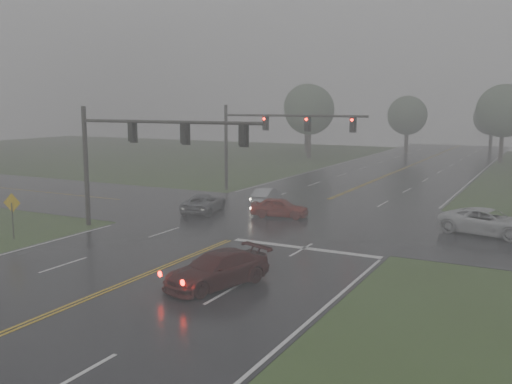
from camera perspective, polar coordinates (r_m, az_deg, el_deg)
The scene contains 17 objects.
ground at distance 22.19m, azimuth -21.91°, elevation -12.14°, with size 180.00×180.00×0.00m, color #344A1F.
main_road at distance 37.69m, azimuth 1.88°, elevation -3.00°, with size 18.00×160.00×0.02m, color black.
cross_street at distance 39.46m, azimuth 3.15°, elevation -2.47°, with size 120.00×14.00×0.02m, color black.
stop_bar at distance 30.91m, azimuth 4.85°, elevation -5.66°, with size 8.50×0.50×0.01m, color silver.
sedan_maroon at distance 24.73m, azimuth -3.89°, elevation -9.35°, with size 2.02×4.97×1.44m, color #380B0A.
sedan_red at distance 39.17m, azimuth 2.39°, elevation -2.55°, with size 1.59×3.96×1.35m, color maroon.
sedan_silver at distance 44.30m, azimuth 1.05°, elevation -1.22°, with size 1.34×3.84×1.27m, color #A0A3A8.
car_grey at distance 41.18m, azimuth -5.21°, elevation -2.02°, with size 2.16×4.69×1.30m, color #4F5156.
pickup_white at distance 36.61m, azimuth 22.14°, elevation -4.00°, with size 2.55×5.53×1.54m, color silver.
signal_gantry_near at distance 35.00m, azimuth -12.17°, elevation 4.66°, with size 12.80×0.33×7.57m.
signal_gantry_far at distance 49.47m, azimuth 1.04°, elevation 6.07°, with size 13.22×0.39×7.64m.
sign_diamond_west at distance 35.40m, azimuth -23.20°, elevation -1.51°, with size 1.09×0.29×2.68m.
tree_nw_a at distance 82.37m, azimuth 5.35°, elevation 8.19°, with size 7.16×7.16×10.52m.
tree_ne_a at distance 82.91m, azimuth 23.51°, elevation 7.45°, with size 7.05×7.05×10.35m.
tree_n_mid at distance 93.46m, azimuth 14.89°, elevation 7.41°, with size 6.16×6.16×9.05m.
tree_nw_b at distance 93.21m, azimuth 5.10°, elevation 8.45°, with size 7.48×7.48×10.98m.
tree_n_far at distance 100.20m, azimuth 22.53°, elevation 6.90°, with size 5.78×5.78×8.49m.
Camera 1 is at (16.11, -13.19, 7.68)m, focal length 40.00 mm.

